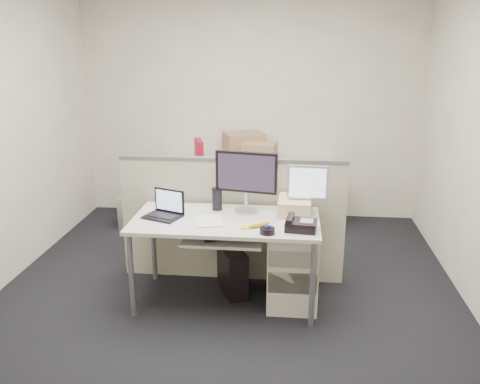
# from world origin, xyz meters

# --- Properties ---
(floor) EXTENTS (4.00, 4.50, 0.01)m
(floor) POSITION_xyz_m (0.00, 0.00, -0.01)
(floor) COLOR black
(floor) RESTS_ON ground
(wall_back) EXTENTS (4.00, 0.02, 2.70)m
(wall_back) POSITION_xyz_m (0.00, 2.25, 1.35)
(wall_back) COLOR beige
(wall_back) RESTS_ON ground
(wall_front) EXTENTS (4.00, 0.02, 2.70)m
(wall_front) POSITION_xyz_m (0.00, -2.25, 1.35)
(wall_front) COLOR beige
(wall_front) RESTS_ON ground
(desk) EXTENTS (1.50, 0.75, 0.73)m
(desk) POSITION_xyz_m (0.00, 0.00, 0.66)
(desk) COLOR silver
(desk) RESTS_ON floor
(keyboard_tray) EXTENTS (0.62, 0.32, 0.02)m
(keyboard_tray) POSITION_xyz_m (0.00, -0.18, 0.62)
(keyboard_tray) COLOR silver
(keyboard_tray) RESTS_ON desk
(drawer_pedestal) EXTENTS (0.40, 0.55, 0.65)m
(drawer_pedestal) POSITION_xyz_m (0.55, 0.05, 0.33)
(drawer_pedestal) COLOR beige
(drawer_pedestal) RESTS_ON floor
(cubicle_partition) EXTENTS (2.00, 0.06, 1.10)m
(cubicle_partition) POSITION_xyz_m (0.00, 0.45, 0.55)
(cubicle_partition) COLOR #B1AC8F
(cubicle_partition) RESTS_ON floor
(back_counter) EXTENTS (2.00, 0.60, 0.72)m
(back_counter) POSITION_xyz_m (0.00, 1.93, 0.36)
(back_counter) COLOR beige
(back_counter) RESTS_ON floor
(monitor_main) EXTENTS (0.54, 0.29, 0.52)m
(monitor_main) POSITION_xyz_m (0.15, 0.18, 0.99)
(monitor_main) COLOR black
(monitor_main) RESTS_ON desk
(monitor_small) EXTENTS (0.34, 0.18, 0.41)m
(monitor_small) POSITION_xyz_m (0.65, 0.18, 0.93)
(monitor_small) COLOR #B7B7BC
(monitor_small) RESTS_ON desk
(laptop) EXTENTS (0.34, 0.30, 0.21)m
(laptop) POSITION_xyz_m (-0.51, -0.02, 0.84)
(laptop) COLOR black
(laptop) RESTS_ON desk
(trackball) EXTENTS (0.15, 0.15, 0.04)m
(trackball) POSITION_xyz_m (0.35, -0.28, 0.75)
(trackball) COLOR black
(trackball) RESTS_ON desk
(desk_phone) EXTENTS (0.25, 0.21, 0.07)m
(desk_phone) POSITION_xyz_m (0.60, -0.18, 0.77)
(desk_phone) COLOR black
(desk_phone) RESTS_ON desk
(paper_stack) EXTENTS (0.26, 0.30, 0.01)m
(paper_stack) POSITION_xyz_m (-0.12, -0.08, 0.74)
(paper_stack) COLOR silver
(paper_stack) RESTS_ON desk
(sticky_pad) EXTENTS (0.08, 0.08, 0.01)m
(sticky_pad) POSITION_xyz_m (0.18, -0.18, 0.74)
(sticky_pad) COLOR yellow
(sticky_pad) RESTS_ON desk
(travel_mug) EXTENTS (0.11, 0.11, 0.18)m
(travel_mug) POSITION_xyz_m (-0.10, 0.22, 0.82)
(travel_mug) COLOR black
(travel_mug) RESTS_ON desk
(banana) EXTENTS (0.18, 0.14, 0.04)m
(banana) POSITION_xyz_m (0.28, -0.15, 0.75)
(banana) COLOR yellow
(banana) RESTS_ON desk
(cellphone) EXTENTS (0.05, 0.10, 0.01)m
(cellphone) POSITION_xyz_m (0.10, 0.20, 0.74)
(cellphone) COLOR black
(cellphone) RESTS_ON desk
(manila_folders) EXTENTS (0.28, 0.35, 0.13)m
(manila_folders) POSITION_xyz_m (0.55, 0.20, 0.79)
(manila_folders) COLOR beige
(manila_folders) RESTS_ON desk
(keyboard) EXTENTS (0.43, 0.26, 0.02)m
(keyboard) POSITION_xyz_m (0.05, -0.14, 0.64)
(keyboard) COLOR black
(keyboard) RESTS_ON keyboard_tray
(pc_tower_desk) EXTENTS (0.32, 0.45, 0.39)m
(pc_tower_desk) POSITION_xyz_m (0.03, 0.17, 0.20)
(pc_tower_desk) COLOR black
(pc_tower_desk) RESTS_ON floor
(pc_tower_spare_dark) EXTENTS (0.23, 0.42, 0.37)m
(pc_tower_spare_dark) POSITION_xyz_m (-1.38, 2.03, 0.19)
(pc_tower_spare_dark) COLOR black
(pc_tower_spare_dark) RESTS_ON floor
(pc_tower_spare_silver) EXTENTS (0.27, 0.44, 0.39)m
(pc_tower_spare_silver) POSITION_xyz_m (-1.30, 1.63, 0.19)
(pc_tower_spare_silver) COLOR #B7B7BC
(pc_tower_spare_silver) RESTS_ON floor
(cardboard_box_left) EXTENTS (0.54, 0.49, 0.34)m
(cardboard_box_left) POSITION_xyz_m (-0.05, 2.05, 0.89)
(cardboard_box_left) COLOR #926F4A
(cardboard_box_left) RESTS_ON back_counter
(cardboard_box_right) EXTENTS (0.40, 0.33, 0.27)m
(cardboard_box_right) POSITION_xyz_m (0.15, 1.81, 0.85)
(cardboard_box_right) COLOR #926F4A
(cardboard_box_right) RESTS_ON back_counter
(red_binder) EXTENTS (0.16, 0.31, 0.28)m
(red_binder) POSITION_xyz_m (-0.55, 1.83, 0.86)
(red_binder) COLOR maroon
(red_binder) RESTS_ON back_counter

